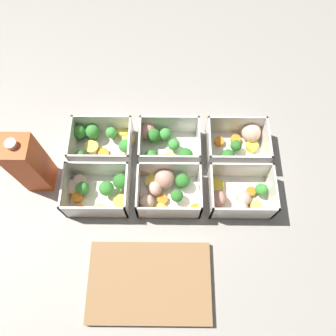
{
  "coord_description": "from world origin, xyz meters",
  "views": [
    {
      "loc": [
        -0.0,
        0.34,
        0.8
      ],
      "look_at": [
        0.0,
        0.0,
        0.03
      ],
      "focal_mm": 35.0,
      "sensor_mm": 36.0,
      "label": 1
    }
  ],
  "objects_px": {
    "container_near_center": "(163,143)",
    "container_near_right": "(100,142)",
    "container_near_left": "(238,143)",
    "container_far_right": "(96,190)",
    "container_far_left": "(237,195)",
    "container_far_center": "(165,190)",
    "juice_carton": "(28,164)"
  },
  "relations": [
    {
      "from": "container_near_center",
      "to": "container_near_right",
      "type": "relative_size",
      "value": 0.97
    },
    {
      "from": "container_near_left",
      "to": "container_far_right",
      "type": "xyz_separation_m",
      "value": [
        0.37,
        0.14,
        -0.0
      ]
    },
    {
      "from": "container_far_left",
      "to": "container_far_right",
      "type": "distance_m",
      "value": 0.35
    },
    {
      "from": "container_far_left",
      "to": "container_far_center",
      "type": "relative_size",
      "value": 0.99
    },
    {
      "from": "container_near_left",
      "to": "container_far_left",
      "type": "relative_size",
      "value": 0.95
    },
    {
      "from": "container_near_center",
      "to": "container_far_center",
      "type": "bearing_deg",
      "value": 92.75
    },
    {
      "from": "container_near_left",
      "to": "container_far_right",
      "type": "bearing_deg",
      "value": 20.18
    },
    {
      "from": "container_far_center",
      "to": "container_far_right",
      "type": "bearing_deg",
      "value": 0.74
    },
    {
      "from": "container_far_left",
      "to": "container_far_right",
      "type": "xyz_separation_m",
      "value": [
        0.35,
        -0.01,
        0.0
      ]
    },
    {
      "from": "juice_carton",
      "to": "container_far_left",
      "type": "bearing_deg",
      "value": 174.29
    },
    {
      "from": "container_far_left",
      "to": "container_far_right",
      "type": "height_order",
      "value": "same"
    },
    {
      "from": "container_near_right",
      "to": "juice_carton",
      "type": "distance_m",
      "value": 0.19
    },
    {
      "from": "container_far_left",
      "to": "container_far_center",
      "type": "xyz_separation_m",
      "value": [
        0.18,
        -0.01,
        0.0
      ]
    },
    {
      "from": "container_near_left",
      "to": "container_far_right",
      "type": "relative_size",
      "value": 0.91
    },
    {
      "from": "container_near_center",
      "to": "container_far_left",
      "type": "xyz_separation_m",
      "value": [
        -0.19,
        0.14,
        -0.0
      ]
    },
    {
      "from": "container_near_right",
      "to": "juice_carton",
      "type": "height_order",
      "value": "juice_carton"
    },
    {
      "from": "container_near_center",
      "to": "container_far_center",
      "type": "distance_m",
      "value": 0.13
    },
    {
      "from": "container_near_left",
      "to": "container_far_left",
      "type": "bearing_deg",
      "value": 84.31
    },
    {
      "from": "container_near_left",
      "to": "container_near_center",
      "type": "distance_m",
      "value": 0.2
    },
    {
      "from": "container_near_left",
      "to": "juice_carton",
      "type": "bearing_deg",
      "value": 10.57
    },
    {
      "from": "container_far_left",
      "to": "container_far_center",
      "type": "bearing_deg",
      "value": -4.36
    },
    {
      "from": "container_near_center",
      "to": "container_near_right",
      "type": "xyz_separation_m",
      "value": [
        0.17,
        -0.0,
        -0.0
      ]
    },
    {
      "from": "container_near_center",
      "to": "container_far_right",
      "type": "bearing_deg",
      "value": 38.2
    },
    {
      "from": "container_near_right",
      "to": "container_far_left",
      "type": "height_order",
      "value": "same"
    },
    {
      "from": "container_near_center",
      "to": "container_near_right",
      "type": "distance_m",
      "value": 0.17
    },
    {
      "from": "container_far_left",
      "to": "container_near_center",
      "type": "bearing_deg",
      "value": -37.6
    },
    {
      "from": "container_near_left",
      "to": "container_far_left",
      "type": "xyz_separation_m",
      "value": [
        0.01,
        0.15,
        -0.0
      ]
    },
    {
      "from": "container_far_right",
      "to": "container_far_center",
      "type": "bearing_deg",
      "value": -179.26
    },
    {
      "from": "container_far_center",
      "to": "container_near_right",
      "type": "bearing_deg",
      "value": -37.51
    },
    {
      "from": "container_near_right",
      "to": "container_far_right",
      "type": "distance_m",
      "value": 0.14
    },
    {
      "from": "container_near_right",
      "to": "juice_carton",
      "type": "xyz_separation_m",
      "value": [
        0.15,
        0.1,
        0.07
      ]
    },
    {
      "from": "container_near_center",
      "to": "container_far_right",
      "type": "height_order",
      "value": "same"
    }
  ]
}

